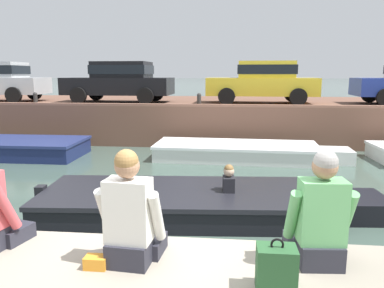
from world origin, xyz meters
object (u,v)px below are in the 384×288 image
at_px(mooring_bollard_mid, 199,99).
at_px(backpack_on_ledge, 276,269).
at_px(boat_moored_central_white, 244,152).
at_px(mooring_bollard_west, 35,98).
at_px(person_seated_right, 131,219).
at_px(person_seated_middle, 319,220).
at_px(car_centre_yellow, 263,80).
at_px(bottle_drink, 112,246).
at_px(car_left_inner_black, 120,80).
at_px(motorboat_passing, 199,202).

xyz_separation_m(mooring_bollard_mid, backpack_on_ledge, (1.40, -10.26, -0.52)).
relative_size(boat_moored_central_white, mooring_bollard_west, 12.91).
relative_size(person_seated_right, person_seated_middle, 1.00).
relative_size(car_centre_yellow, bottle_drink, 19.92).
relative_size(car_left_inner_black, person_seated_right, 4.29).
xyz_separation_m(car_left_inner_black, backpack_on_ledge, (4.58, -11.75, -1.12)).
bearing_deg(mooring_bollard_mid, car_centre_yellow, 33.30).
relative_size(mooring_bollard_west, person_seated_middle, 0.46).
relative_size(boat_moored_central_white, backpack_on_ledge, 14.08).
relative_size(car_centre_yellow, backpack_on_ledge, 9.96).
height_order(person_seated_right, backpack_on_ledge, person_seated_right).
xyz_separation_m(car_centre_yellow, backpack_on_ledge, (-0.86, -11.75, -1.12)).
bearing_deg(mooring_bollard_mid, motorboat_passing, -85.17).
bearing_deg(backpack_on_ledge, bottle_drink, 164.31).
bearing_deg(bottle_drink, person_seated_middle, 2.64).
bearing_deg(person_seated_right, car_centre_yellow, 80.08).
bearing_deg(car_left_inner_black, motorboat_passing, -64.64).
bearing_deg(boat_moored_central_white, mooring_bollard_west, 166.45).
relative_size(car_centre_yellow, mooring_bollard_mid, 9.13).
height_order(boat_moored_central_white, backpack_on_ledge, backpack_on_ledge).
bearing_deg(motorboat_passing, car_left_inner_black, 115.36).
distance_m(car_centre_yellow, backpack_on_ledge, 11.83).
height_order(mooring_bollard_west, mooring_bollard_mid, same).
relative_size(boat_moored_central_white, person_seated_middle, 5.96).
relative_size(motorboat_passing, mooring_bollard_mid, 14.17).
bearing_deg(mooring_bollard_mid, person_seated_right, -88.49).
relative_size(mooring_bollard_west, backpack_on_ledge, 1.09).
bearing_deg(backpack_on_ledge, boat_moored_central_white, 89.43).
distance_m(person_seated_middle, backpack_on_ledge, 0.63).
relative_size(mooring_bollard_mid, bottle_drink, 2.18).
bearing_deg(person_seated_middle, motorboat_passing, 110.01).
bearing_deg(backpack_on_ledge, motorboat_passing, 102.48).
bearing_deg(boat_moored_central_white, motorboat_passing, -101.67).
bearing_deg(person_seated_middle, car_centre_yellow, 87.63).
xyz_separation_m(person_seated_right, backpack_on_ledge, (1.14, -0.32, -0.20)).
distance_m(car_centre_yellow, bottle_drink, 11.64).
height_order(mooring_bollard_mid, bottle_drink, mooring_bollard_mid).
xyz_separation_m(person_seated_right, person_seated_middle, (1.53, 0.14, 0.00)).
bearing_deg(person_seated_right, car_left_inner_black, 106.76).
distance_m(boat_moored_central_white, person_seated_middle, 8.12).
height_order(person_seated_middle, backpack_on_ledge, person_seated_middle).
bearing_deg(mooring_bollard_west, boat_moored_central_white, -13.55).
xyz_separation_m(car_centre_yellow, bottle_drink, (-2.19, -11.37, -1.20)).
xyz_separation_m(boat_moored_central_white, car_left_inner_black, (-4.67, 3.26, 2.03)).
distance_m(boat_moored_central_white, person_seated_right, 8.34).
height_order(car_centre_yellow, mooring_bollard_west, car_centre_yellow).
bearing_deg(bottle_drink, car_left_inner_black, 105.96).
bearing_deg(car_centre_yellow, car_left_inner_black, 179.99).
height_order(car_centre_yellow, person_seated_middle, car_centre_yellow).
relative_size(person_seated_middle, bottle_drink, 4.73).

